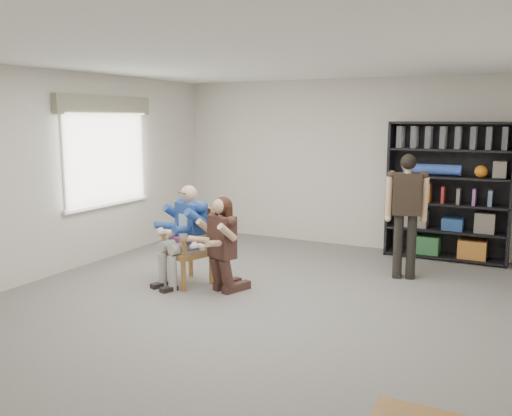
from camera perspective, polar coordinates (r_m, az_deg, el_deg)
The scene contains 8 objects.
room_shell at distance 6.04m, azimuth -0.91°, elevation 2.31°, with size 6.00×7.00×2.80m, color silver, non-canonical shape.
floor at distance 6.37m, azimuth -0.87°, elevation -10.30°, with size 6.00×7.00×0.01m, color #64625D.
window_left at distance 8.55m, azimuth -15.44°, elevation 5.61°, with size 0.16×2.00×1.75m, color white, non-canonical shape.
armchair at distance 7.12m, azimuth -7.30°, elevation -4.00°, with size 0.59×0.57×1.01m, color brown, non-canonical shape.
seated_man at distance 7.08m, azimuth -7.32°, elevation -2.81°, with size 0.57×0.79×1.31m, color navy, non-canonical shape.
kneeling_woman at distance 6.69m, azimuth -3.78°, elevation -3.97°, with size 0.51×0.81×1.20m, color #341E1A, non-canonical shape.
bookshelf at distance 8.71m, azimuth 19.55°, elevation 1.63°, with size 1.80×0.38×2.10m, color black, non-canonical shape.
standing_man at distance 7.50m, azimuth 15.50°, elevation -0.95°, with size 0.52×0.29×1.69m, color black, non-canonical shape.
Camera 1 is at (2.82, -5.29, 2.15)m, focal length 38.00 mm.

